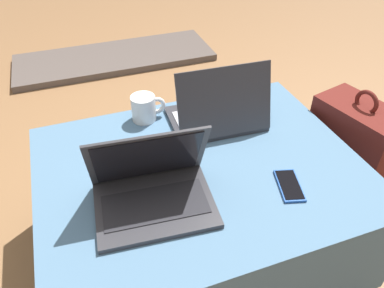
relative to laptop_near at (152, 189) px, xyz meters
The scene contains 8 objects.
ground_plane 0.52m from the laptop_near, 27.18° to the left, with size 14.00×14.00×0.00m, color olive.
ottoman 0.33m from the laptop_near, 27.18° to the left, with size 1.03×0.80×0.42m.
laptop_near is the anchor object (origin of this frame).
laptop_far 0.43m from the laptop_near, 41.57° to the left, with size 0.34×0.26×0.25m.
cell_phone 0.41m from the laptop_near, 11.73° to the right, with size 0.10×0.15×0.01m.
backpack 0.90m from the laptop_near, ahead, with size 0.30×0.36×0.55m.
coffee_mug 0.42m from the laptop_near, 78.71° to the left, with size 0.13×0.09×0.10m.
fireplace_hearth 1.89m from the laptop_near, 84.30° to the left, with size 1.40×0.50×0.04m.
Camera 1 is at (-0.33, -0.83, 1.23)m, focal length 35.00 mm.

